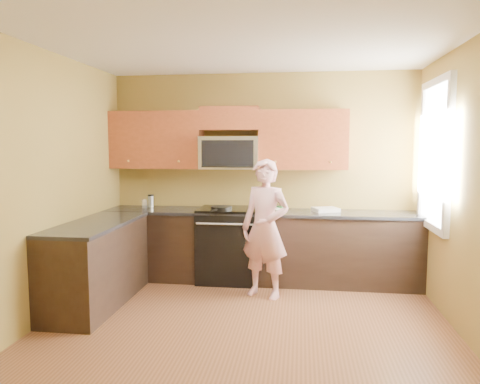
% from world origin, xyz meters
% --- Properties ---
extents(floor, '(4.00, 4.00, 0.00)m').
position_xyz_m(floor, '(0.00, 0.00, 0.00)').
color(floor, brown).
rests_on(floor, ground).
extents(ceiling, '(4.00, 4.00, 0.00)m').
position_xyz_m(ceiling, '(0.00, 0.00, 2.70)').
color(ceiling, white).
rests_on(ceiling, ground).
extents(wall_back, '(4.00, 0.00, 4.00)m').
position_xyz_m(wall_back, '(0.00, 2.00, 1.35)').
color(wall_back, olive).
rests_on(wall_back, ground).
extents(wall_front, '(4.00, 0.00, 4.00)m').
position_xyz_m(wall_front, '(0.00, -2.00, 1.35)').
color(wall_front, olive).
rests_on(wall_front, ground).
extents(wall_left, '(0.00, 4.00, 4.00)m').
position_xyz_m(wall_left, '(-2.00, 0.00, 1.35)').
color(wall_left, olive).
rests_on(wall_left, ground).
extents(wall_right, '(0.00, 4.00, 4.00)m').
position_xyz_m(wall_right, '(2.00, 0.00, 1.35)').
color(wall_right, olive).
rests_on(wall_right, ground).
extents(cabinet_back_run, '(4.00, 0.60, 0.88)m').
position_xyz_m(cabinet_back_run, '(0.00, 1.70, 0.44)').
color(cabinet_back_run, black).
rests_on(cabinet_back_run, floor).
extents(cabinet_left_run, '(0.60, 1.60, 0.88)m').
position_xyz_m(cabinet_left_run, '(-1.70, 0.60, 0.44)').
color(cabinet_left_run, black).
rests_on(cabinet_left_run, floor).
extents(countertop_back, '(4.00, 0.62, 0.04)m').
position_xyz_m(countertop_back, '(0.00, 1.69, 0.90)').
color(countertop_back, black).
rests_on(countertop_back, cabinet_back_run).
extents(countertop_left, '(0.62, 1.60, 0.04)m').
position_xyz_m(countertop_left, '(-1.69, 0.60, 0.90)').
color(countertop_left, black).
rests_on(countertop_left, cabinet_left_run).
extents(stove, '(0.76, 0.65, 0.95)m').
position_xyz_m(stove, '(-0.40, 1.68, 0.47)').
color(stove, black).
rests_on(stove, floor).
extents(microwave, '(0.76, 0.40, 0.42)m').
position_xyz_m(microwave, '(-0.40, 1.80, 1.45)').
color(microwave, silver).
rests_on(microwave, wall_back).
extents(upper_cab_left, '(1.22, 0.33, 0.75)m').
position_xyz_m(upper_cab_left, '(-1.39, 1.83, 1.45)').
color(upper_cab_left, brown).
rests_on(upper_cab_left, wall_back).
extents(upper_cab_right, '(1.12, 0.33, 0.75)m').
position_xyz_m(upper_cab_right, '(0.54, 1.83, 1.45)').
color(upper_cab_right, brown).
rests_on(upper_cab_right, wall_back).
extents(upper_cab_over_mw, '(0.76, 0.33, 0.30)m').
position_xyz_m(upper_cab_over_mw, '(-0.40, 1.83, 2.10)').
color(upper_cab_over_mw, brown).
rests_on(upper_cab_over_mw, wall_back).
extents(window, '(0.06, 1.06, 1.66)m').
position_xyz_m(window, '(1.98, 1.20, 1.65)').
color(window, white).
rests_on(window, wall_right).
extents(woman, '(0.69, 0.57, 1.60)m').
position_xyz_m(woman, '(0.12, 1.11, 0.80)').
color(woman, pink).
rests_on(woman, floor).
extents(frying_pan, '(0.37, 0.51, 0.06)m').
position_xyz_m(frying_pan, '(-0.45, 1.42, 0.95)').
color(frying_pan, black).
rests_on(frying_pan, stove).
extents(butter_tub, '(0.15, 0.15, 0.09)m').
position_xyz_m(butter_tub, '(0.28, 1.69, 0.92)').
color(butter_tub, yellow).
rests_on(butter_tub, countertop_back).
extents(toast_slice, '(0.12, 0.12, 0.01)m').
position_xyz_m(toast_slice, '(0.20, 1.55, 0.93)').
color(toast_slice, '#B27F47').
rests_on(toast_slice, countertop_back).
extents(napkin_a, '(0.13, 0.14, 0.06)m').
position_xyz_m(napkin_a, '(0.22, 1.61, 0.95)').
color(napkin_a, silver).
rests_on(napkin_a, countertop_back).
extents(napkin_b, '(0.12, 0.13, 0.07)m').
position_xyz_m(napkin_b, '(0.25, 1.77, 0.95)').
color(napkin_b, silver).
rests_on(napkin_b, countertop_back).
extents(dish_towel, '(0.37, 0.34, 0.05)m').
position_xyz_m(dish_towel, '(0.83, 1.74, 0.95)').
color(dish_towel, white).
rests_on(dish_towel, countertop_back).
extents(travel_mug, '(0.10, 0.10, 0.17)m').
position_xyz_m(travel_mug, '(-1.50, 1.86, 0.92)').
color(travel_mug, silver).
rests_on(travel_mug, countertop_back).
extents(glass_a, '(0.09, 0.09, 0.12)m').
position_xyz_m(glass_a, '(-1.53, 1.71, 0.98)').
color(glass_a, silver).
rests_on(glass_a, countertop_back).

